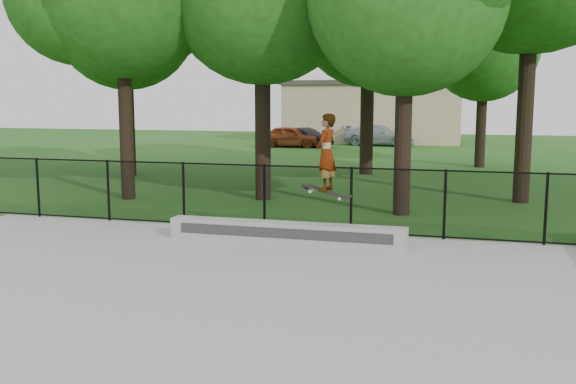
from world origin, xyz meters
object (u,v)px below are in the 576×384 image
object	(u,v)px
car_c	(379,135)
skater_airborne	(326,154)
car_a	(291,137)
grind_ledge	(285,232)
car_b	(305,137)

from	to	relation	value
car_c	skater_airborne	bearing A→B (deg)	-166.52
car_a	car_c	world-z (taller)	car_a
car_c	grind_ledge	bearing A→B (deg)	-168.20
car_b	grind_ledge	bearing A→B (deg)	-144.60
grind_ledge	car_b	bearing A→B (deg)	103.14
car_a	skater_airborne	distance (m)	28.02
grind_ledge	car_c	xyz separation A→B (m)	(-1.98, 29.59, 0.40)
grind_ledge	skater_airborne	xyz separation A→B (m)	(0.89, -0.14, 1.66)
car_a	car_b	size ratio (longest dim) A/B	1.19
grind_ledge	car_a	bearing A→B (deg)	105.04
skater_airborne	car_b	bearing A→B (deg)	104.81
car_c	skater_airborne	world-z (taller)	skater_airborne
car_b	car_c	distance (m)	4.92
car_b	car_a	bearing A→B (deg)	157.34
car_a	skater_airborne	xyz separation A→B (m)	(8.05, -26.80, 1.26)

